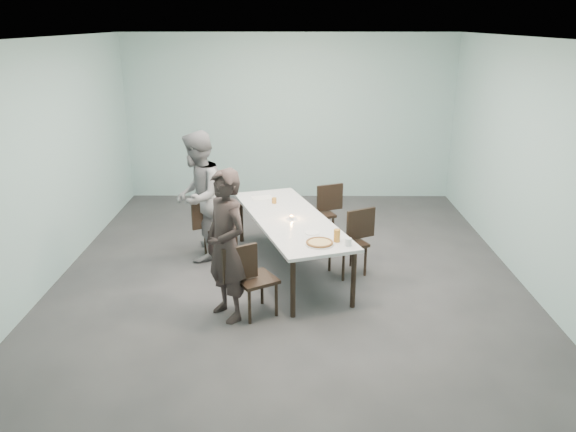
{
  "coord_description": "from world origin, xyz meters",
  "views": [
    {
      "loc": [
        0.04,
        -6.81,
        3.19
      ],
      "look_at": [
        0.0,
        -0.55,
        1.0
      ],
      "focal_mm": 35.0,
      "sensor_mm": 36.0,
      "label": 1
    }
  ],
  "objects_px": {
    "chair_far_left": "(215,224)",
    "chair_near_right": "(353,237)",
    "diner_far": "(198,197)",
    "water_tumbler": "(348,242)",
    "table": "(290,221)",
    "amber_tumbler": "(274,201)",
    "side_plate": "(312,233)",
    "chair_near_left": "(249,275)",
    "pizza": "(320,243)",
    "diner_near": "(226,246)",
    "beer_glass": "(337,236)",
    "chair_far_right": "(323,209)",
    "tealight": "(291,218)"
  },
  "relations": [
    {
      "from": "chair_far_left",
      "to": "chair_near_right",
      "type": "height_order",
      "value": "same"
    },
    {
      "from": "diner_far",
      "to": "water_tumbler",
      "type": "xyz_separation_m",
      "value": [
        1.93,
        -1.4,
        -0.11
      ]
    },
    {
      "from": "table",
      "to": "amber_tumbler",
      "type": "xyz_separation_m",
      "value": [
        -0.22,
        0.6,
        0.1
      ]
    },
    {
      "from": "chair_near_right",
      "to": "side_plate",
      "type": "distance_m",
      "value": 0.8
    },
    {
      "from": "chair_near_left",
      "to": "diner_far",
      "type": "xyz_separation_m",
      "value": [
        -0.81,
        1.66,
        0.4
      ]
    },
    {
      "from": "table",
      "to": "water_tumbler",
      "type": "distance_m",
      "value": 1.19
    },
    {
      "from": "table",
      "to": "diner_far",
      "type": "bearing_deg",
      "value": 161.38
    },
    {
      "from": "pizza",
      "to": "diner_near",
      "type": "bearing_deg",
      "value": -162.69
    },
    {
      "from": "diner_near",
      "to": "chair_near_right",
      "type": "bearing_deg",
      "value": 88.63
    },
    {
      "from": "table",
      "to": "diner_near",
      "type": "relative_size",
      "value": 1.6
    },
    {
      "from": "diner_far",
      "to": "beer_glass",
      "type": "bearing_deg",
      "value": 58.14
    },
    {
      "from": "beer_glass",
      "to": "amber_tumbler",
      "type": "distance_m",
      "value": 1.64
    },
    {
      "from": "chair_far_right",
      "to": "diner_near",
      "type": "xyz_separation_m",
      "value": [
        -1.19,
        -2.35,
        0.36
      ]
    },
    {
      "from": "water_tumbler",
      "to": "beer_glass",
      "type": "bearing_deg",
      "value": 133.75
    },
    {
      "from": "chair_far_left",
      "to": "tealight",
      "type": "height_order",
      "value": "chair_far_left"
    },
    {
      "from": "chair_near_left",
      "to": "tealight",
      "type": "xyz_separation_m",
      "value": [
        0.47,
        1.17,
        0.27
      ]
    },
    {
      "from": "diner_near",
      "to": "water_tumbler",
      "type": "bearing_deg",
      "value": 62.41
    },
    {
      "from": "chair_far_right",
      "to": "side_plate",
      "type": "relative_size",
      "value": 4.83
    },
    {
      "from": "water_tumbler",
      "to": "amber_tumbler",
      "type": "bearing_deg",
      "value": 119.6
    },
    {
      "from": "amber_tumbler",
      "to": "diner_near",
      "type": "bearing_deg",
      "value": -104.2
    },
    {
      "from": "chair_far_left",
      "to": "diner_near",
      "type": "distance_m",
      "value": 1.74
    },
    {
      "from": "pizza",
      "to": "amber_tumbler",
      "type": "height_order",
      "value": "amber_tumbler"
    },
    {
      "from": "chair_near_left",
      "to": "chair_far_left",
      "type": "distance_m",
      "value": 1.76
    },
    {
      "from": "chair_near_left",
      "to": "diner_near",
      "type": "distance_m",
      "value": 0.43
    },
    {
      "from": "diner_far",
      "to": "water_tumbler",
      "type": "height_order",
      "value": "diner_far"
    },
    {
      "from": "chair_far_left",
      "to": "table",
      "type": "bearing_deg",
      "value": -49.11
    },
    {
      "from": "diner_near",
      "to": "beer_glass",
      "type": "bearing_deg",
      "value": 68.88
    },
    {
      "from": "water_tumbler",
      "to": "diner_far",
      "type": "bearing_deg",
      "value": 144.09
    },
    {
      "from": "chair_far_left",
      "to": "side_plate",
      "type": "bearing_deg",
      "value": -64.48
    },
    {
      "from": "chair_far_left",
      "to": "beer_glass",
      "type": "xyz_separation_m",
      "value": [
        1.6,
        -1.26,
        0.32
      ]
    },
    {
      "from": "water_tumbler",
      "to": "pizza",
      "type": "bearing_deg",
      "value": 172.9
    },
    {
      "from": "chair_near_right",
      "to": "tealight",
      "type": "xyz_separation_m",
      "value": [
        -0.81,
        0.0,
        0.27
      ]
    },
    {
      "from": "diner_near",
      "to": "diner_far",
      "type": "bearing_deg",
      "value": 159.37
    },
    {
      "from": "chair_far_right",
      "to": "diner_far",
      "type": "relative_size",
      "value": 0.48
    },
    {
      "from": "chair_far_right",
      "to": "diner_near",
      "type": "distance_m",
      "value": 2.66
    },
    {
      "from": "diner_far",
      "to": "amber_tumbler",
      "type": "relative_size",
      "value": 22.51
    },
    {
      "from": "chair_near_left",
      "to": "chair_far_right",
      "type": "distance_m",
      "value": 2.52
    },
    {
      "from": "side_plate",
      "to": "pizza",
      "type": "bearing_deg",
      "value": -78.51
    },
    {
      "from": "diner_far",
      "to": "tealight",
      "type": "xyz_separation_m",
      "value": [
        1.28,
        -0.49,
        -0.13
      ]
    },
    {
      "from": "pizza",
      "to": "amber_tumbler",
      "type": "distance_m",
      "value": 1.64
    },
    {
      "from": "chair_far_left",
      "to": "chair_far_right",
      "type": "xyz_separation_m",
      "value": [
        1.55,
        0.69,
        0.0
      ]
    },
    {
      "from": "chair_far_right",
      "to": "beer_glass",
      "type": "distance_m",
      "value": 1.97
    },
    {
      "from": "diner_far",
      "to": "water_tumbler",
      "type": "relative_size",
      "value": 20.01
    },
    {
      "from": "side_plate",
      "to": "chair_far_right",
      "type": "bearing_deg",
      "value": 82.34
    },
    {
      "from": "beer_glass",
      "to": "chair_near_right",
      "type": "bearing_deg",
      "value": 70.12
    },
    {
      "from": "chair_far_right",
      "to": "water_tumbler",
      "type": "distance_m",
      "value": 2.1
    },
    {
      "from": "diner_near",
      "to": "amber_tumbler",
      "type": "xyz_separation_m",
      "value": [
        0.47,
        1.86,
        -0.07
      ]
    },
    {
      "from": "diner_near",
      "to": "water_tumbler",
      "type": "distance_m",
      "value": 1.4
    },
    {
      "from": "chair_far_left",
      "to": "chair_near_right",
      "type": "relative_size",
      "value": 1.0
    },
    {
      "from": "pizza",
      "to": "water_tumbler",
      "type": "height_order",
      "value": "water_tumbler"
    }
  ]
}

